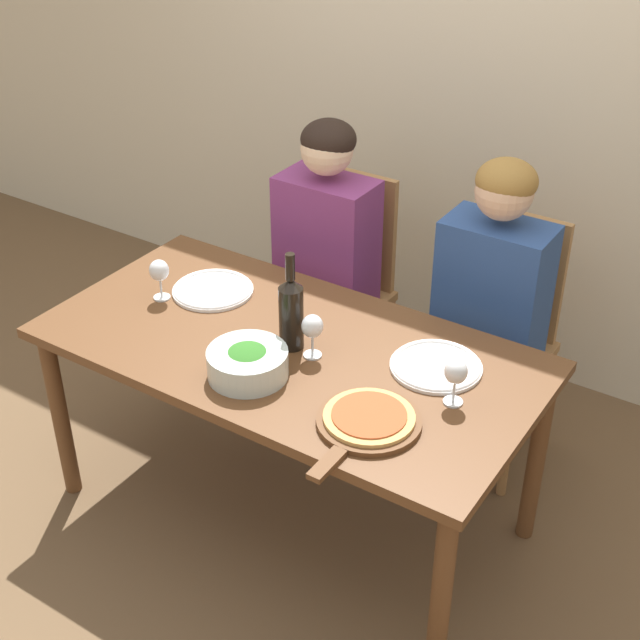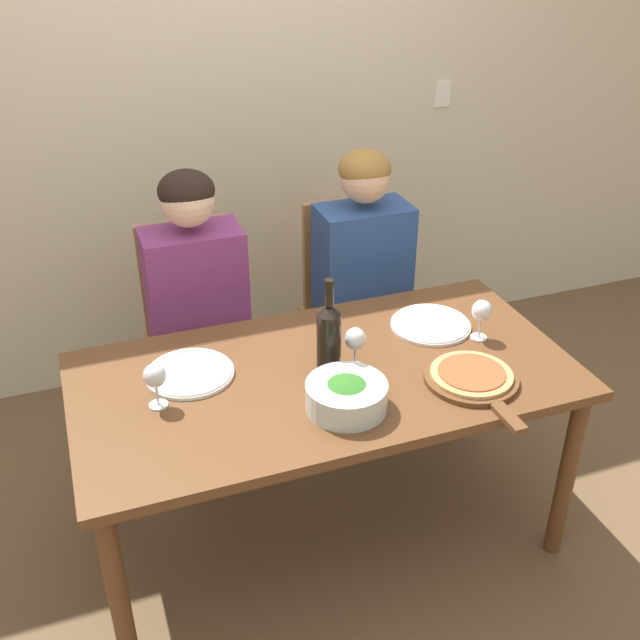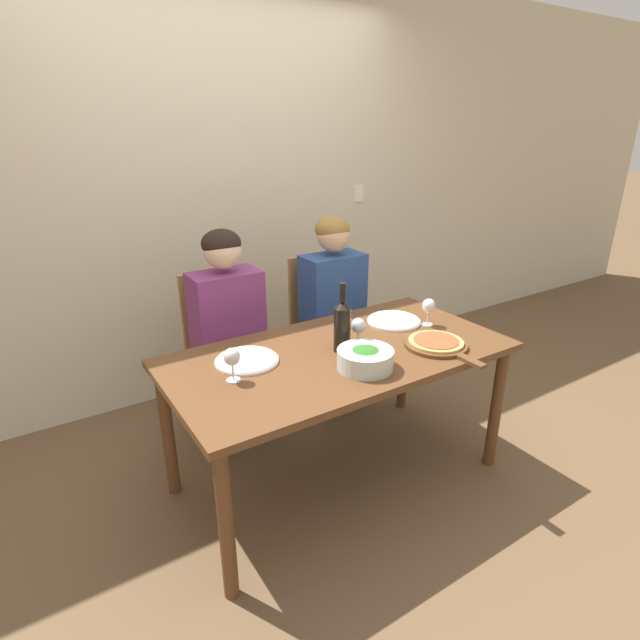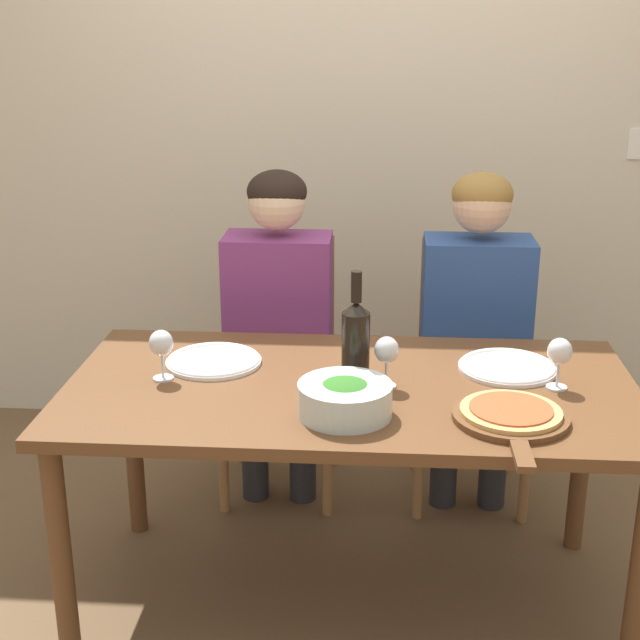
% 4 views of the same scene
% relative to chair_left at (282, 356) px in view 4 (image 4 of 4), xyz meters
% --- Properties ---
extents(ground_plane, '(40.00, 40.00, 0.00)m').
position_rel_chair_left_xyz_m(ground_plane, '(0.29, -0.77, -0.52)').
color(ground_plane, brown).
extents(back_wall, '(10.00, 0.06, 2.70)m').
position_rel_chair_left_xyz_m(back_wall, '(0.29, 0.59, 0.83)').
color(back_wall, beige).
rests_on(back_wall, ground).
extents(dining_table, '(1.64, 0.84, 0.73)m').
position_rel_chair_left_xyz_m(dining_table, '(0.29, -0.77, 0.14)').
color(dining_table, brown).
rests_on(dining_table, ground).
extents(chair_left, '(0.42, 0.42, 0.96)m').
position_rel_chair_left_xyz_m(chair_left, '(0.00, 0.00, 0.00)').
color(chair_left, '#9E7042').
rests_on(chair_left, ground).
extents(chair_right, '(0.42, 0.42, 0.96)m').
position_rel_chair_left_xyz_m(chair_right, '(0.71, 0.00, 0.00)').
color(chair_right, '#9E7042').
rests_on(chair_right, ground).
extents(person_woman, '(0.47, 0.51, 1.24)m').
position_rel_chair_left_xyz_m(person_woman, '(0.00, -0.11, 0.23)').
color(person_woman, '#28282D').
rests_on(person_woman, ground).
extents(person_man, '(0.47, 0.51, 1.24)m').
position_rel_chair_left_xyz_m(person_man, '(0.71, -0.11, 0.23)').
color(person_man, '#28282D').
rests_on(person_man, ground).
extents(wine_bottle, '(0.08, 0.08, 0.34)m').
position_rel_chair_left_xyz_m(wine_bottle, '(0.30, -0.77, 0.35)').
color(wine_bottle, black).
rests_on(wine_bottle, dining_table).
extents(broccoli_bowl, '(0.25, 0.25, 0.10)m').
position_rel_chair_left_xyz_m(broccoli_bowl, '(0.28, -0.98, 0.26)').
color(broccoli_bowl, silver).
rests_on(broccoli_bowl, dining_table).
extents(dinner_plate_left, '(0.29, 0.29, 0.02)m').
position_rel_chair_left_xyz_m(dinner_plate_left, '(-0.14, -0.64, 0.23)').
color(dinner_plate_left, white).
rests_on(dinner_plate_left, dining_table).
extents(dinner_plate_right, '(0.29, 0.29, 0.02)m').
position_rel_chair_left_xyz_m(dinner_plate_right, '(0.75, -0.63, 0.23)').
color(dinner_plate_right, white).
rests_on(dinner_plate_right, dining_table).
extents(pizza_on_board, '(0.31, 0.45, 0.04)m').
position_rel_chair_left_xyz_m(pizza_on_board, '(0.71, -0.99, 0.23)').
color(pizza_on_board, brown).
rests_on(pizza_on_board, dining_table).
extents(wine_glass_left, '(0.07, 0.07, 0.15)m').
position_rel_chair_left_xyz_m(wine_glass_left, '(-0.26, -0.78, 0.32)').
color(wine_glass_left, silver).
rests_on(wine_glass_left, dining_table).
extents(wine_glass_right, '(0.07, 0.07, 0.15)m').
position_rel_chair_left_xyz_m(wine_glass_right, '(0.87, -0.76, 0.32)').
color(wine_glass_right, silver).
rests_on(wine_glass_right, dining_table).
extents(wine_glass_centre, '(0.07, 0.07, 0.15)m').
position_rel_chair_left_xyz_m(wine_glass_centre, '(0.39, -0.78, 0.32)').
color(wine_glass_centre, silver).
rests_on(wine_glass_centre, dining_table).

